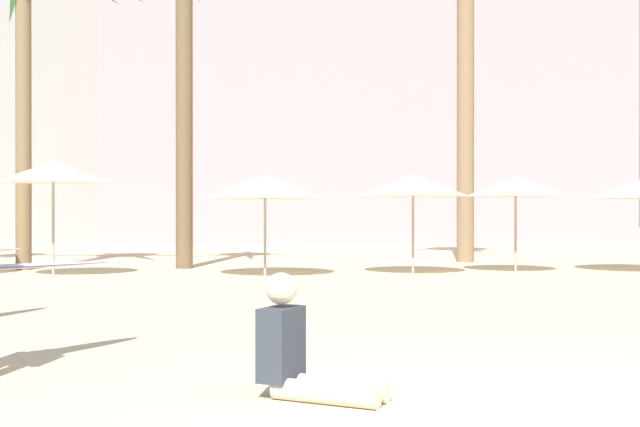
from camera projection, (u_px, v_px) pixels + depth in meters
name	position (u px, v px, depth m)	size (l,w,h in m)	color
hotel_pink	(363.00, 45.00, 38.45)	(22.90, 8.33, 18.25)	pink
cafe_umbrella_1	(413.00, 185.00, 18.02)	(2.40, 2.40, 2.19)	gray
cafe_umbrella_2	(265.00, 187.00, 17.47)	(2.63, 2.63, 2.15)	gray
cafe_umbrella_3	(53.00, 172.00, 17.33)	(2.30, 2.30, 2.43)	gray
cafe_umbrella_5	(516.00, 187.00, 18.58)	(2.25, 2.25, 2.15)	gray
person_mid_right	(301.00, 355.00, 6.11)	(0.99, 0.82, 0.93)	beige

